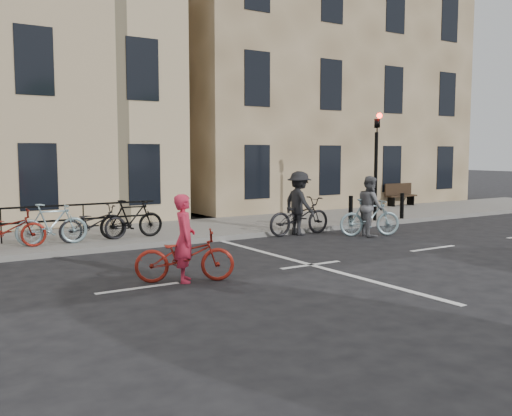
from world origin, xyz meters
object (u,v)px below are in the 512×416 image
bench (400,194)px  cyclist_grey (370,212)px  traffic_light (376,153)px  cyclist_pink (185,252)px  cyclist_dark (299,210)px

bench → cyclist_grey: bearing=-142.5°
traffic_light → bench: (4.80, 3.39, -1.78)m
cyclist_pink → cyclist_grey: size_ratio=1.05×
traffic_light → cyclist_dark: traffic_light is taller
cyclist_pink → cyclist_dark: (5.59, 3.78, 0.17)m
cyclist_pink → cyclist_grey: 7.63m
cyclist_dark → cyclist_grey: bearing=-129.4°
traffic_light → cyclist_pink: size_ratio=1.95×
cyclist_dark → bench: bearing=-65.4°
cyclist_pink → traffic_light: bearing=-41.2°
cyclist_grey → traffic_light: bearing=-25.2°
cyclist_grey → cyclist_dark: (-1.62, 1.32, 0.03)m
cyclist_dark → cyclist_pink: bearing=123.8°
cyclist_grey → cyclist_pink: bearing=131.4°
bench → cyclist_pink: cyclist_pink is taller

